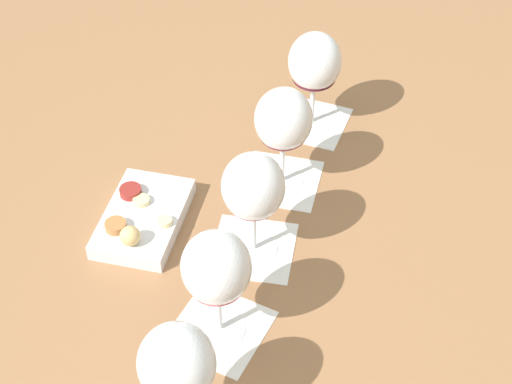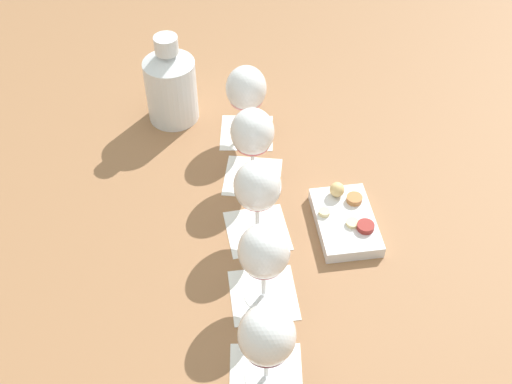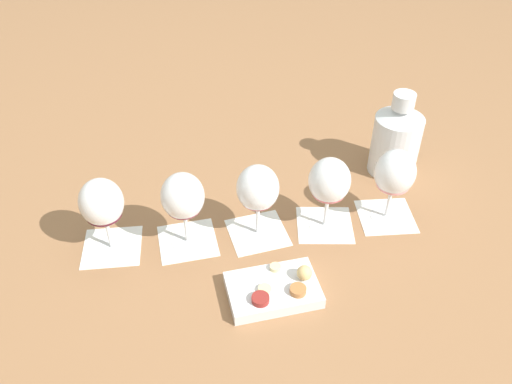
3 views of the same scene
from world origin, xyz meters
name	(u,v)px [view 2 (image 2 of 3)]	position (x,y,z in m)	size (l,w,h in m)	color
ground_plane	(255,233)	(0.00, 0.00, 0.00)	(8.00, 8.00, 0.00)	#936642
tasting_card_0	(247,133)	(-0.23, -0.18, 0.00)	(0.16, 0.16, 0.00)	white
tasting_card_1	(253,177)	(-0.12, -0.09, 0.00)	(0.16, 0.16, 0.00)	white
tasting_card_2	(255,229)	(-0.01, 0.00, 0.00)	(0.16, 0.16, 0.00)	white
tasting_card_3	(263,295)	(0.11, 0.09, 0.00)	(0.16, 0.16, 0.00)	white
tasting_card_4	(266,376)	(0.24, 0.18, 0.00)	(0.16, 0.16, 0.00)	white
wine_glass_0	(246,91)	(-0.23, -0.18, 0.12)	(0.09, 0.09, 0.17)	white
wine_glass_1	(252,135)	(-0.12, -0.09, 0.12)	(0.09, 0.09, 0.17)	white
wine_glass_2	(255,188)	(-0.01, 0.00, 0.12)	(0.09, 0.09, 0.17)	white
wine_glass_3	(264,254)	(0.11, 0.09, 0.12)	(0.09, 0.09, 0.17)	white
wine_glass_4	(267,338)	(0.24, 0.18, 0.12)	(0.09, 0.09, 0.17)	white
ceramic_vase	(171,84)	(-0.18, -0.35, 0.09)	(0.11, 0.11, 0.21)	silver
snack_dish	(345,220)	(-0.12, 0.13, 0.01)	(0.20, 0.20, 0.05)	silver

